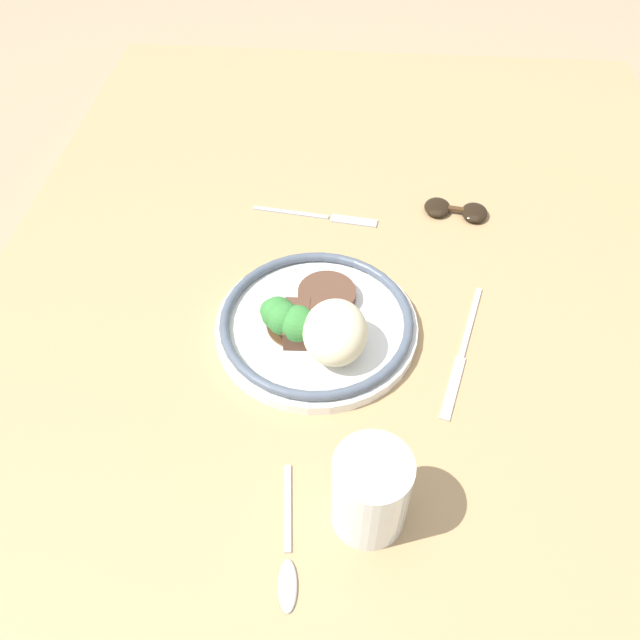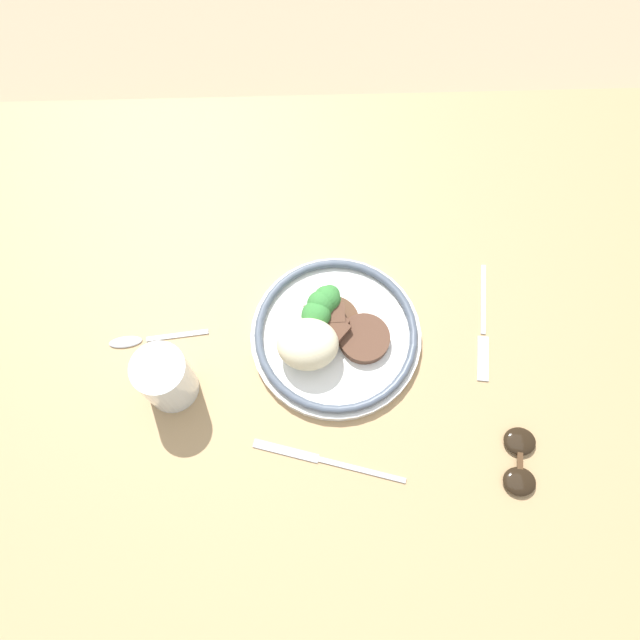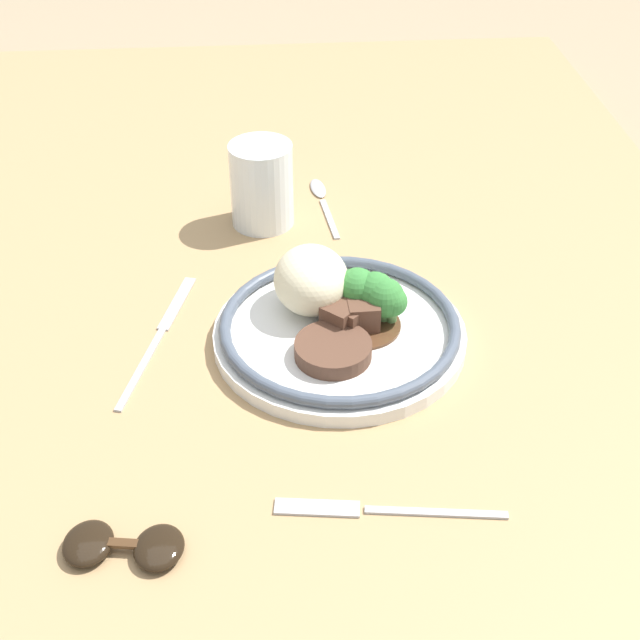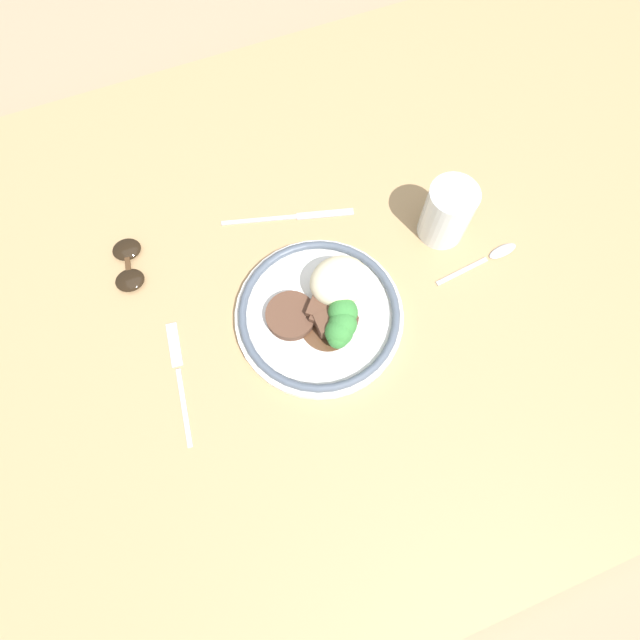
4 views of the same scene
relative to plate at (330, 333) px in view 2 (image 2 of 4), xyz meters
name	(u,v)px [view 2 (image 2 of 4)]	position (x,y,z in m)	size (l,w,h in m)	color
ground_plane	(309,384)	(0.03, 0.06, -0.07)	(8.00, 8.00, 0.00)	#998466
dining_table	(309,380)	(0.03, 0.06, -0.05)	(1.58, 1.01, 0.05)	tan
plate	(330,333)	(0.00, 0.00, 0.00)	(0.25, 0.25, 0.08)	white
juice_glass	(166,379)	(0.23, 0.07, 0.02)	(0.07, 0.07, 0.10)	yellow
fork	(483,333)	(-0.23, 0.00, -0.02)	(0.04, 0.19, 0.00)	#ADADB2
knife	(323,460)	(0.02, 0.18, -0.02)	(0.21, 0.07, 0.00)	#ADADB2
spoon	(139,340)	(0.28, 0.00, -0.02)	(0.15, 0.03, 0.01)	#ADADB2
sunglasses	(520,461)	(-0.25, 0.19, -0.02)	(0.06, 0.10, 0.01)	black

